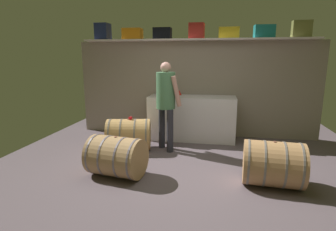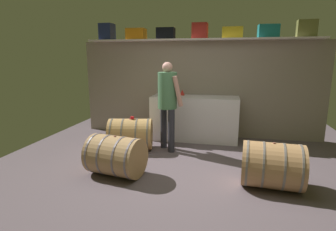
{
  "view_description": "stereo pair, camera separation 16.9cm",
  "coord_description": "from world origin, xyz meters",
  "px_view_note": "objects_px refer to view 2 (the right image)",
  "views": [
    {
      "loc": [
        0.46,
        -3.86,
        1.75
      ],
      "look_at": [
        -0.29,
        0.36,
        0.84
      ],
      "focal_mm": 29.14,
      "sensor_mm": 36.0,
      "label": 1
    },
    {
      "loc": [
        0.62,
        -3.83,
        1.75
      ],
      "look_at": [
        -0.29,
        0.36,
        0.84
      ],
      "focal_mm": 29.14,
      "sensor_mm": 36.0,
      "label": 2
    }
  ],
  "objects_px": {
    "toolcase_teal": "(268,31)",
    "wine_barrel_far": "(272,165)",
    "toolcase_olive": "(307,29)",
    "wine_barrel_flank": "(116,156)",
    "wine_glass": "(169,91)",
    "tasting_cup": "(132,118)",
    "toolcase_yellow": "(233,33)",
    "toolcase_orange": "(136,34)",
    "toolcase_navy": "(107,32)",
    "work_cabinet": "(194,118)",
    "red_funnel": "(182,92)",
    "toolcase_black": "(166,33)",
    "toolcase_red": "(200,31)",
    "wine_bottle_dark": "(165,87)",
    "winemaker_pouring": "(168,97)",
    "wine_barrel_near": "(131,134)"
  },
  "relations": [
    {
      "from": "toolcase_red",
      "to": "toolcase_olive",
      "type": "height_order",
      "value": "toolcase_olive"
    },
    {
      "from": "toolcase_navy",
      "to": "work_cabinet",
      "type": "xyz_separation_m",
      "value": [
        2.04,
        -0.23,
        -1.84
      ]
    },
    {
      "from": "toolcase_yellow",
      "to": "wine_bottle_dark",
      "type": "xyz_separation_m",
      "value": [
        -1.42,
        -0.0,
        -1.16
      ]
    },
    {
      "from": "toolcase_orange",
      "to": "toolcase_olive",
      "type": "height_order",
      "value": "toolcase_olive"
    },
    {
      "from": "toolcase_navy",
      "to": "red_funnel",
      "type": "distance_m",
      "value": 2.19
    },
    {
      "from": "toolcase_teal",
      "to": "winemaker_pouring",
      "type": "height_order",
      "value": "toolcase_teal"
    },
    {
      "from": "toolcase_yellow",
      "to": "wine_bottle_dark",
      "type": "height_order",
      "value": "toolcase_yellow"
    },
    {
      "from": "toolcase_yellow",
      "to": "wine_glass",
      "type": "relative_size",
      "value": 3.12
    },
    {
      "from": "wine_bottle_dark",
      "to": "wine_glass",
      "type": "bearing_deg",
      "value": -36.3
    },
    {
      "from": "toolcase_navy",
      "to": "red_funnel",
      "type": "bearing_deg",
      "value": -1.05
    },
    {
      "from": "wine_barrel_flank",
      "to": "tasting_cup",
      "type": "relative_size",
      "value": 12.33
    },
    {
      "from": "toolcase_black",
      "to": "toolcase_olive",
      "type": "height_order",
      "value": "toolcase_olive"
    },
    {
      "from": "toolcase_navy",
      "to": "tasting_cup",
      "type": "distance_m",
      "value": 2.26
    },
    {
      "from": "toolcase_teal",
      "to": "wine_barrel_flank",
      "type": "xyz_separation_m",
      "value": [
        -2.35,
        -2.33,
        -1.96
      ]
    },
    {
      "from": "wine_barrel_near",
      "to": "wine_barrel_far",
      "type": "bearing_deg",
      "value": -35.82
    },
    {
      "from": "toolcase_black",
      "to": "toolcase_olive",
      "type": "relative_size",
      "value": 1.07
    },
    {
      "from": "toolcase_yellow",
      "to": "winemaker_pouring",
      "type": "height_order",
      "value": "toolcase_yellow"
    },
    {
      "from": "toolcase_yellow",
      "to": "wine_barrel_flank",
      "type": "bearing_deg",
      "value": -121.77
    },
    {
      "from": "red_funnel",
      "to": "toolcase_yellow",
      "type": "bearing_deg",
      "value": 4.54
    },
    {
      "from": "toolcase_orange",
      "to": "wine_barrel_far",
      "type": "height_order",
      "value": "toolcase_orange"
    },
    {
      "from": "toolcase_yellow",
      "to": "wine_bottle_dark",
      "type": "bearing_deg",
      "value": -176.3
    },
    {
      "from": "wine_bottle_dark",
      "to": "wine_barrel_far",
      "type": "xyz_separation_m",
      "value": [
        2.0,
        -2.27,
        -0.77
      ]
    },
    {
      "from": "work_cabinet",
      "to": "wine_barrel_flank",
      "type": "bearing_deg",
      "value": -113.98
    },
    {
      "from": "toolcase_olive",
      "to": "wine_barrel_flank",
      "type": "bearing_deg",
      "value": -141.01
    },
    {
      "from": "toolcase_yellow",
      "to": "wine_glass",
      "type": "bearing_deg",
      "value": -172.79
    },
    {
      "from": "work_cabinet",
      "to": "wine_bottle_dark",
      "type": "distance_m",
      "value": 0.96
    },
    {
      "from": "toolcase_olive",
      "to": "wine_barrel_flank",
      "type": "height_order",
      "value": "toolcase_olive"
    },
    {
      "from": "wine_barrel_far",
      "to": "toolcase_black",
      "type": "bearing_deg",
      "value": 135.93
    },
    {
      "from": "toolcase_black",
      "to": "wine_bottle_dark",
      "type": "relative_size",
      "value": 1.15
    },
    {
      "from": "wine_barrel_far",
      "to": "wine_barrel_flank",
      "type": "distance_m",
      "value": 2.24
    },
    {
      "from": "toolcase_orange",
      "to": "toolcase_red",
      "type": "height_order",
      "value": "toolcase_red"
    },
    {
      "from": "wine_barrel_flank",
      "to": "toolcase_olive",
      "type": "bearing_deg",
      "value": 48.06
    },
    {
      "from": "wine_barrel_flank",
      "to": "wine_glass",
      "type": "bearing_deg",
      "value": 91.91
    },
    {
      "from": "tasting_cup",
      "to": "toolcase_teal",
      "type": "bearing_deg",
      "value": 25.0
    },
    {
      "from": "toolcase_teal",
      "to": "wine_barrel_far",
      "type": "xyz_separation_m",
      "value": [
        -0.11,
        -2.27,
        -1.95
      ]
    },
    {
      "from": "toolcase_olive",
      "to": "tasting_cup",
      "type": "xyz_separation_m",
      "value": [
        -3.2,
        -1.16,
        -1.67
      ]
    },
    {
      "from": "toolcase_red",
      "to": "wine_barrel_far",
      "type": "bearing_deg",
      "value": -58.57
    },
    {
      "from": "toolcase_red",
      "to": "wine_glass",
      "type": "height_order",
      "value": "toolcase_red"
    },
    {
      "from": "toolcase_navy",
      "to": "winemaker_pouring",
      "type": "height_order",
      "value": "toolcase_navy"
    },
    {
      "from": "tasting_cup",
      "to": "wine_barrel_near",
      "type": "bearing_deg",
      "value": 180.0
    },
    {
      "from": "toolcase_teal",
      "to": "work_cabinet",
      "type": "bearing_deg",
      "value": -174.38
    },
    {
      "from": "wine_glass",
      "to": "toolcase_olive",
      "type": "bearing_deg",
      "value": 1.77
    },
    {
      "from": "toolcase_yellow",
      "to": "red_funnel",
      "type": "distance_m",
      "value": 1.62
    },
    {
      "from": "toolcase_black",
      "to": "wine_barrel_far",
      "type": "xyz_separation_m",
      "value": [
        1.99,
        -2.27,
        -1.94
      ]
    },
    {
      "from": "toolcase_red",
      "to": "winemaker_pouring",
      "type": "height_order",
      "value": "toolcase_red"
    },
    {
      "from": "tasting_cup",
      "to": "winemaker_pouring",
      "type": "distance_m",
      "value": 0.78
    },
    {
      "from": "toolcase_navy",
      "to": "toolcase_olive",
      "type": "bearing_deg",
      "value": 1.6
    },
    {
      "from": "toolcase_black",
      "to": "toolcase_red",
      "type": "xyz_separation_m",
      "value": [
        0.73,
        0.0,
        0.04
      ]
    },
    {
      "from": "toolcase_teal",
      "to": "tasting_cup",
      "type": "relative_size",
      "value": 5.45
    },
    {
      "from": "toolcase_yellow",
      "to": "winemaker_pouring",
      "type": "relative_size",
      "value": 0.25
    }
  ]
}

